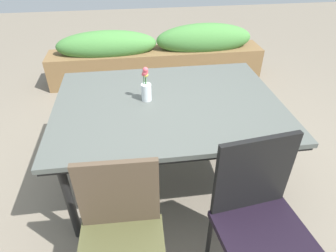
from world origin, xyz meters
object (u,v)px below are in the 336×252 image
Objects in this scene: flower_vase at (146,87)px; chair_near_left at (121,237)px; dining_table at (168,108)px; chair_near_right at (260,217)px; planter_box at (158,55)px.

chair_near_left is at bearing -102.28° from flower_vase.
flower_vase is (-0.15, 0.05, 0.16)m from dining_table.
chair_near_right reaches higher than planter_box.
chair_near_left reaches higher than dining_table.
flower_vase reaches higher than chair_near_right.
chair_near_left is 1.04m from flower_vase.
planter_box is at bearing -98.00° from chair_near_left.
flower_vase is at bearing -100.42° from chair_near_left.
planter_box reaches higher than dining_table.
chair_near_right is at bearing -85.29° from planter_box.
chair_near_left is 0.95× the size of chair_near_right.
planter_box is (0.27, 1.82, -0.50)m from flower_vase.
chair_near_right is 2.81m from planter_box.
dining_table is 0.99m from chair_near_right.
planter_box is (-0.23, 2.79, -0.21)m from chair_near_right.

